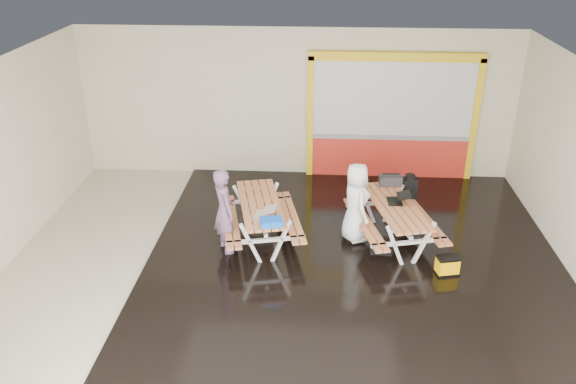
# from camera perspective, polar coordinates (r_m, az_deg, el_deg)

# --- Properties ---
(room) EXTENTS (10.02, 8.02, 3.52)m
(room) POSITION_cam_1_polar(r_m,az_deg,el_deg) (9.74, -0.32, 1.66)
(room) COLOR beige
(room) RESTS_ON ground
(deck) EXTENTS (7.50, 7.98, 0.05)m
(deck) POSITION_cam_1_polar(r_m,az_deg,el_deg) (10.57, 6.53, -7.08)
(deck) COLOR black
(deck) RESTS_ON room
(kiosk) EXTENTS (3.88, 0.16, 3.00)m
(kiosk) POSITION_cam_1_polar(r_m,az_deg,el_deg) (13.59, 10.17, 7.01)
(kiosk) COLOR red
(kiosk) RESTS_ON room
(picnic_table_left) EXTENTS (1.83, 2.35, 0.84)m
(picnic_table_left) POSITION_cam_1_polar(r_m,az_deg,el_deg) (10.94, -2.73, -2.00)
(picnic_table_left) COLOR #C4794B
(picnic_table_left) RESTS_ON deck
(picnic_table_right) EXTENTS (1.87, 2.36, 0.83)m
(picnic_table_right) POSITION_cam_1_polar(r_m,az_deg,el_deg) (11.04, 10.48, -2.17)
(picnic_table_right) COLOR #C4794B
(picnic_table_right) RESTS_ON deck
(person_left) EXTENTS (0.62, 0.71, 1.63)m
(person_left) POSITION_cam_1_polar(r_m,az_deg,el_deg) (10.53, -6.29, -1.85)
(person_left) COLOR #704E6E
(person_left) RESTS_ON deck
(person_right) EXTENTS (0.71, 0.87, 1.54)m
(person_right) POSITION_cam_1_polar(r_m,az_deg,el_deg) (10.86, 6.70, -1.01)
(person_right) COLOR white
(person_right) RESTS_ON deck
(laptop_left) EXTENTS (0.41, 0.38, 0.16)m
(laptop_left) POSITION_cam_1_polar(r_m,az_deg,el_deg) (10.38, -2.30, -2.04)
(laptop_left) COLOR silver
(laptop_left) RESTS_ON picnic_table_left
(laptop_right) EXTENTS (0.43, 0.39, 0.18)m
(laptop_right) POSITION_cam_1_polar(r_m,az_deg,el_deg) (11.05, 10.80, -0.69)
(laptop_right) COLOR black
(laptop_right) RESTS_ON picnic_table_right
(blue_pouch) EXTENTS (0.43, 0.35, 0.11)m
(blue_pouch) POSITION_cam_1_polar(r_m,az_deg,el_deg) (10.07, -1.68, -2.97)
(blue_pouch) COLOR blue
(blue_pouch) RESTS_ON picnic_table_left
(toolbox) EXTENTS (0.46, 0.26, 0.26)m
(toolbox) POSITION_cam_1_polar(r_m,az_deg,el_deg) (11.69, 10.07, 1.14)
(toolbox) COLOR black
(toolbox) RESTS_ON picnic_table_right
(backpack) EXTENTS (0.33, 0.23, 0.51)m
(backpack) POSITION_cam_1_polar(r_m,az_deg,el_deg) (11.91, 11.85, 0.52)
(backpack) COLOR black
(backpack) RESTS_ON picnic_table_right
(dark_case) EXTENTS (0.43, 0.34, 0.15)m
(dark_case) POSITION_cam_1_polar(r_m,az_deg,el_deg) (10.92, 9.20, -5.46)
(dark_case) COLOR black
(dark_case) RESTS_ON deck
(fluke_bag) EXTENTS (0.43, 0.33, 0.33)m
(fluke_bag) POSITION_cam_1_polar(r_m,az_deg,el_deg) (10.49, 15.43, -7.01)
(fluke_bag) COLOR black
(fluke_bag) RESTS_ON deck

